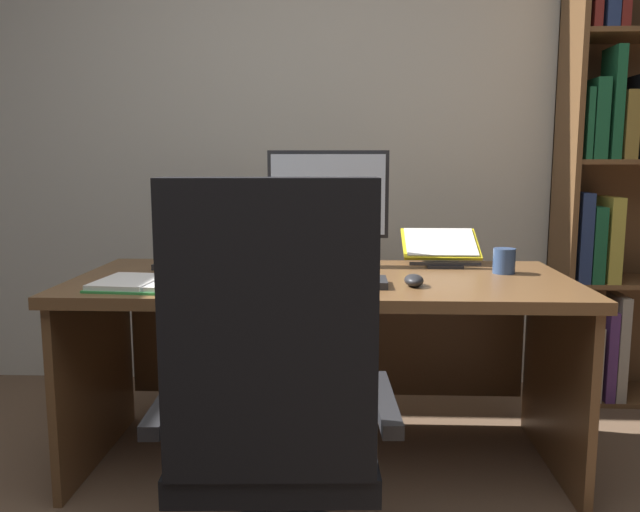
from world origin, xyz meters
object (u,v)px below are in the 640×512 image
(reading_stand_with_book, at_px, (441,247))
(notepad, at_px, (240,277))
(open_binder, at_px, (157,284))
(keyboard, at_px, (324,282))
(computer_mouse, at_px, (414,280))
(office_chair, at_px, (274,435))
(monitor, at_px, (328,207))
(desk, at_px, (323,321))
(laptop, at_px, (204,251))
(coffee_mug, at_px, (504,261))
(pen, at_px, (245,275))

(reading_stand_with_book, relative_size, notepad, 1.47)
(open_binder, bearing_deg, keyboard, 10.79)
(computer_mouse, relative_size, notepad, 0.50)
(keyboard, xyz_separation_m, open_binder, (-0.56, -0.05, -0.00))
(office_chair, xyz_separation_m, monitor, (0.10, 1.06, 0.48))
(desk, bearing_deg, computer_mouse, -37.74)
(desk, relative_size, computer_mouse, 17.12)
(notepad, bearing_deg, laptop, 121.56)
(computer_mouse, relative_size, reading_stand_with_book, 0.34)
(monitor, relative_size, computer_mouse, 4.61)
(reading_stand_with_book, relative_size, coffee_mug, 3.30)
(desk, xyz_separation_m, monitor, (0.01, 0.19, 0.42))
(keyboard, relative_size, coffee_mug, 4.49)
(computer_mouse, bearing_deg, open_binder, -176.65)
(computer_mouse, distance_m, reading_stand_with_book, 0.52)
(computer_mouse, distance_m, open_binder, 0.86)
(office_chair, bearing_deg, open_binder, 125.02)
(monitor, distance_m, reading_stand_with_book, 0.49)
(notepad, height_order, coffee_mug, coffee_mug)
(desk, relative_size, monitor, 3.71)
(monitor, distance_m, keyboard, 0.48)
(open_binder, distance_m, pen, 0.32)
(monitor, xyz_separation_m, pen, (-0.29, -0.32, -0.22))
(pen, bearing_deg, keyboard, -21.71)
(office_chair, xyz_separation_m, laptop, (-0.40, 1.07, 0.30))
(laptop, bearing_deg, coffee_mug, -8.63)
(open_binder, bearing_deg, desk, 33.90)
(monitor, distance_m, laptop, 0.53)
(desk, relative_size, laptop, 5.30)
(keyboard, height_order, computer_mouse, computer_mouse)
(laptop, relative_size, pen, 2.40)
(keyboard, distance_m, coffee_mug, 0.71)
(notepad, relative_size, coffee_mug, 2.24)
(computer_mouse, relative_size, open_binder, 0.24)
(office_chair, distance_m, notepad, 0.82)
(office_chair, height_order, computer_mouse, office_chair)
(office_chair, relative_size, notepad, 5.20)
(office_chair, xyz_separation_m, keyboard, (0.10, 0.63, 0.26))
(computer_mouse, bearing_deg, notepad, 169.38)
(office_chair, distance_m, monitor, 1.17)
(computer_mouse, bearing_deg, desk, 142.26)
(reading_stand_with_book, bearing_deg, monitor, -172.69)
(keyboard, bearing_deg, monitor, 90.00)
(monitor, bearing_deg, reading_stand_with_book, 7.31)
(notepad, distance_m, coffee_mug, 0.98)
(keyboard, relative_size, computer_mouse, 4.04)
(reading_stand_with_book, height_order, coffee_mug, reading_stand_with_book)
(desk, distance_m, office_chair, 0.88)
(laptop, bearing_deg, desk, -21.66)
(desk, height_order, coffee_mug, coffee_mug)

